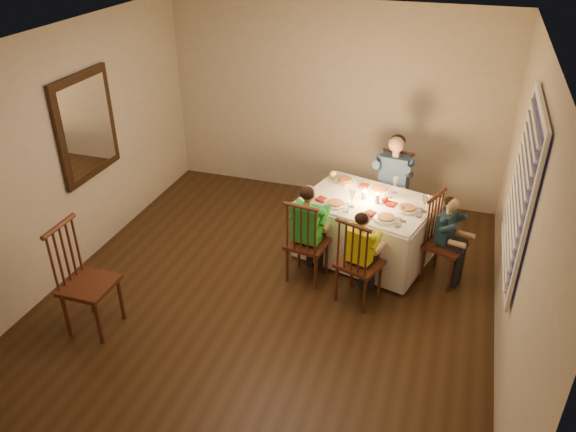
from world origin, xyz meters
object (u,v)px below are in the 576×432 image
(chair_near_left, at_px, (307,277))
(serving_bowl, at_px, (345,182))
(chair_extra, at_px, (98,326))
(chair_near_right, at_px, (357,298))
(adult, at_px, (388,228))
(child_yellow, at_px, (357,298))
(chair_end, at_px, (440,279))
(child_teal, at_px, (440,279))
(child_green, at_px, (307,277))
(dining_table, at_px, (367,217))
(chair_adult, at_px, (388,228))

(chair_near_left, xyz_separation_m, serving_bowl, (0.18, 0.96, 0.75))
(chair_extra, height_order, serving_bowl, serving_bowl)
(chair_near_right, relative_size, adult, 0.80)
(chair_near_left, xyz_separation_m, child_yellow, (0.61, -0.20, 0.00))
(chair_near_right, xyz_separation_m, chair_end, (0.80, 0.63, 0.00))
(chair_near_right, bearing_deg, child_teal, -123.33)
(child_teal, xyz_separation_m, serving_bowl, (-1.23, 0.53, 0.75))
(chair_near_left, xyz_separation_m, chair_end, (1.41, 0.43, 0.00))
(chair_end, height_order, child_green, child_green)
(dining_table, bearing_deg, serving_bowl, 151.08)
(chair_adult, height_order, child_teal, child_teal)
(chair_extra, bearing_deg, chair_end, -59.91)
(chair_end, bearing_deg, child_teal, -158.97)
(chair_extra, relative_size, adult, 0.91)
(chair_near_right, relative_size, serving_bowl, 4.79)
(chair_extra, bearing_deg, chair_adult, -41.47)
(child_teal, bearing_deg, chair_end, 21.03)
(chair_near_left, height_order, adult, adult)
(chair_adult, xyz_separation_m, chair_end, (0.72, -0.92, 0.00))
(chair_near_right, bearing_deg, serving_bowl, -51.02)
(adult, relative_size, child_teal, 1.24)
(chair_end, bearing_deg, chair_near_right, 149.03)
(chair_extra, xyz_separation_m, child_teal, (3.13, 1.84, 0.00))
(adult, bearing_deg, child_teal, -45.19)
(chair_near_right, distance_m, child_teal, 1.02)
(serving_bowl, bearing_deg, chair_end, -23.20)
(child_yellow, height_order, serving_bowl, serving_bowl)
(chair_near_left, xyz_separation_m, adult, (0.69, 1.34, 0.00))
(chair_adult, xyz_separation_m, serving_bowl, (-0.51, -0.39, 0.75))
(serving_bowl, bearing_deg, chair_adult, 37.36)
(chair_extra, distance_m, adult, 3.65)
(dining_table, relative_size, chair_near_right, 1.63)
(dining_table, height_order, chair_near_right, dining_table)
(serving_bowl, bearing_deg, child_green, -100.56)
(child_green, bearing_deg, chair_end, -155.88)
(chair_extra, distance_m, child_yellow, 2.62)
(chair_near_left, relative_size, chair_near_right, 1.00)
(chair_end, relative_size, child_yellow, 0.96)
(chair_adult, xyz_separation_m, adult, (0.00, 0.00, 0.00))
(dining_table, xyz_separation_m, chair_near_left, (-0.52, -0.63, -0.52))
(chair_near_left, height_order, child_green, child_green)
(chair_end, height_order, chair_extra, chair_extra)
(chair_adult, height_order, child_green, child_green)
(adult, bearing_deg, chair_near_right, -86.47)
(child_green, height_order, serving_bowl, serving_bowl)
(chair_adult, relative_size, adult, 0.80)
(chair_adult, relative_size, child_green, 0.88)
(chair_near_right, height_order, chair_extra, chair_extra)
(child_green, bearing_deg, child_teal, -155.88)
(chair_near_left, relative_size, chair_end, 1.00)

